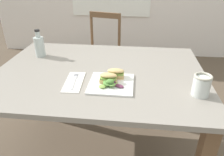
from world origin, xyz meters
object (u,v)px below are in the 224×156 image
(chair_wooden_far, at_px, (101,53))
(mason_jar_iced_tea, at_px, (201,86))
(fork_on_napkin, at_px, (75,80))
(sandwich_half_back, at_px, (116,73))
(bottle_cold_brew, at_px, (40,47))
(dining_table, at_px, (100,86))
(sandwich_half_front, at_px, (108,78))
(plate_lunch, at_px, (111,84))

(chair_wooden_far, xyz_separation_m, mason_jar_iced_tea, (0.73, -1.28, 0.34))
(mason_jar_iced_tea, bearing_deg, fork_on_napkin, 173.63)
(sandwich_half_back, height_order, bottle_cold_brew, bottle_cold_brew)
(dining_table, bearing_deg, sandwich_half_back, -39.88)
(fork_on_napkin, height_order, bottle_cold_brew, bottle_cold_brew)
(sandwich_half_front, height_order, fork_on_napkin, sandwich_half_front)
(chair_wooden_far, height_order, mason_jar_iced_tea, chair_wooden_far)
(dining_table, bearing_deg, plate_lunch, -59.93)
(mason_jar_iced_tea, bearing_deg, sandwich_half_back, 164.36)
(chair_wooden_far, relative_size, mason_jar_iced_tea, 7.55)
(sandwich_half_front, height_order, sandwich_half_back, same)
(bottle_cold_brew, distance_m, mason_jar_iced_tea, 1.12)
(mason_jar_iced_tea, bearing_deg, dining_table, 158.56)
(dining_table, bearing_deg, sandwich_half_front, -63.48)
(plate_lunch, bearing_deg, sandwich_half_front, 154.75)
(plate_lunch, bearing_deg, chair_wooden_far, 102.05)
(dining_table, relative_size, chair_wooden_far, 1.52)
(sandwich_half_front, bearing_deg, sandwich_half_back, 59.13)
(dining_table, distance_m, plate_lunch, 0.22)
(plate_lunch, relative_size, fork_on_napkin, 1.35)
(sandwich_half_back, relative_size, mason_jar_iced_tea, 0.84)
(bottle_cold_brew, height_order, mason_jar_iced_tea, bottle_cold_brew)
(chair_wooden_far, bearing_deg, fork_on_napkin, -87.99)
(fork_on_napkin, bearing_deg, plate_lunch, -5.16)
(bottle_cold_brew, bearing_deg, sandwich_half_front, -32.84)
(dining_table, xyz_separation_m, bottle_cold_brew, (-0.47, 0.20, 0.18))
(sandwich_half_front, bearing_deg, dining_table, 116.52)
(chair_wooden_far, xyz_separation_m, fork_on_napkin, (0.04, -1.20, 0.30))
(chair_wooden_far, distance_m, sandwich_half_back, 1.23)
(chair_wooden_far, xyz_separation_m, sandwich_half_back, (0.28, -1.15, 0.33))
(sandwich_half_back, height_order, fork_on_napkin, sandwich_half_back)
(plate_lunch, xyz_separation_m, sandwich_half_front, (-0.02, 0.01, 0.03))
(fork_on_napkin, height_order, mason_jar_iced_tea, mason_jar_iced_tea)
(sandwich_half_front, xyz_separation_m, mason_jar_iced_tea, (0.49, -0.07, 0.01))
(dining_table, relative_size, bottle_cold_brew, 6.69)
(mason_jar_iced_tea, bearing_deg, sandwich_half_front, 172.38)
(mason_jar_iced_tea, bearing_deg, chair_wooden_far, 119.79)
(plate_lunch, relative_size, sandwich_half_front, 2.58)
(sandwich_half_front, xyz_separation_m, bottle_cold_brew, (-0.55, 0.35, 0.03))
(plate_lunch, height_order, mason_jar_iced_tea, mason_jar_iced_tea)
(plate_lunch, relative_size, sandwich_half_back, 2.58)
(sandwich_half_front, bearing_deg, plate_lunch, -25.25)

